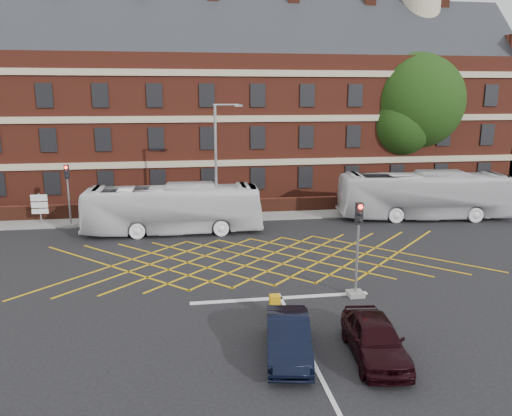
{
  "coord_description": "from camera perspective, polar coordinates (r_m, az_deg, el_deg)",
  "views": [
    {
      "loc": [
        -4.19,
        -23.78,
        8.76
      ],
      "look_at": [
        -0.34,
        1.5,
        3.0
      ],
      "focal_mm": 35.0,
      "sensor_mm": 36.0,
      "label": 1
    }
  ],
  "objects": [
    {
      "name": "ground",
      "position": [
        25.69,
        1.27,
        -7.25
      ],
      "size": [
        120.0,
        120.0,
        0.0
      ],
      "primitive_type": "plane",
      "color": "black",
      "rests_on": "ground"
    },
    {
      "name": "traffic_light_far",
      "position": [
        36.02,
        -20.57,
        0.67
      ],
      "size": [
        0.7,
        0.7,
        4.27
      ],
      "color": "slate",
      "rests_on": "ground"
    },
    {
      "name": "box_junction_hatching",
      "position": [
        27.55,
        0.55,
        -5.84
      ],
      "size": [
        8.22,
        8.22,
        0.02
      ],
      "primitive_type": "cube",
      "rotation": [
        0.0,
        0.0,
        0.79
      ],
      "color": "#CC990C",
      "rests_on": "ground"
    },
    {
      "name": "utility_cabinet",
      "position": [
        20.64,
        2.15,
        -11.08
      ],
      "size": [
        0.41,
        0.39,
        0.89
      ],
      "primitive_type": "cube",
      "color": "#D3960C",
      "rests_on": "ground"
    },
    {
      "name": "car_maroon",
      "position": [
        17.98,
        13.43,
        -14.26
      ],
      "size": [
        2.12,
        4.37,
        1.44
      ],
      "primitive_type": "imported",
      "rotation": [
        0.0,
        0.0,
        -0.1
      ],
      "color": "black",
      "rests_on": "ground"
    },
    {
      "name": "deciduous_tree",
      "position": [
        46.0,
        17.63,
        10.8
      ],
      "size": [
        8.32,
        8.27,
        12.43
      ],
      "color": "black",
      "rests_on": "ground"
    },
    {
      "name": "stop_line",
      "position": [
        22.48,
        2.83,
        -10.23
      ],
      "size": [
        8.0,
        0.3,
        0.02
      ],
      "primitive_type": "cube",
      "color": "silver",
      "rests_on": "ground"
    },
    {
      "name": "direction_signs",
      "position": [
        37.59,
        -23.5,
        0.3
      ],
      "size": [
        1.1,
        0.16,
        2.2
      ],
      "color": "gray",
      "rests_on": "ground"
    },
    {
      "name": "far_pavement",
      "position": [
        37.06,
        -1.92,
        -0.89
      ],
      "size": [
        60.0,
        3.0,
        0.12
      ],
      "primitive_type": "cube",
      "color": "slate",
      "rests_on": "ground"
    },
    {
      "name": "traffic_light_near",
      "position": [
        22.52,
        11.47,
        -5.67
      ],
      "size": [
        0.7,
        0.7,
        4.27
      ],
      "color": "slate",
      "rests_on": "ground"
    },
    {
      "name": "bus_right",
      "position": [
        38.18,
        18.7,
        1.39
      ],
      "size": [
        12.65,
        4.45,
        3.45
      ],
      "primitive_type": "imported",
      "rotation": [
        0.0,
        0.0,
        1.44
      ],
      "color": "silver",
      "rests_on": "ground"
    },
    {
      "name": "centre_line",
      "position": [
        16.86,
        7.45,
        -18.71
      ],
      "size": [
        0.15,
        14.0,
        0.02
      ],
      "primitive_type": "cube",
      "color": "silver",
      "rests_on": "ground"
    },
    {
      "name": "car_navy",
      "position": [
        17.67,
        3.7,
        -14.53
      ],
      "size": [
        2.11,
        4.34,
        1.37
      ],
      "primitive_type": "imported",
      "rotation": [
        0.0,
        0.0,
        -0.16
      ],
      "color": "black",
      "rests_on": "ground"
    },
    {
      "name": "bus_left",
      "position": [
        32.79,
        -9.45,
        -0.1
      ],
      "size": [
        11.57,
        2.98,
        3.2
      ],
      "primitive_type": "imported",
      "rotation": [
        0.0,
        0.0,
        1.55
      ],
      "color": "white",
      "rests_on": "ground"
    },
    {
      "name": "street_lamp",
      "position": [
        32.7,
        -4.43,
        2.14
      ],
      "size": [
        2.25,
        1.0,
        8.27
      ],
      "color": "slate",
      "rests_on": "ground"
    },
    {
      "name": "victorian_building",
      "position": [
        46.0,
        -3.18,
        11.52
      ],
      "size": [
        51.0,
        12.17,
        20.4
      ],
      "color": "maroon",
      "rests_on": "ground"
    },
    {
      "name": "boundary_wall",
      "position": [
        37.92,
        -2.1,
        0.18
      ],
      "size": [
        56.0,
        0.5,
        1.1
      ],
      "primitive_type": "cube",
      "color": "#4C2014",
      "rests_on": "ground"
    }
  ]
}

